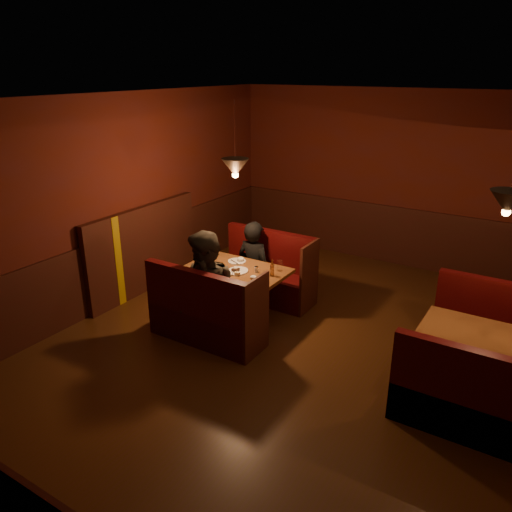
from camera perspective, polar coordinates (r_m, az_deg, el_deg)
The scene contains 9 objects.
room at distance 5.72m, azimuth 3.84°, elevation -1.35°, with size 6.02×7.02×2.92m.
main_table at distance 6.64m, azimuth -2.09°, elevation -2.77°, with size 1.33×0.81×0.93m.
main_bench_far at distance 7.31m, azimuth 1.32°, elevation -2.44°, with size 1.46×0.52×1.00m.
main_bench_near at distance 6.18m, azimuth -5.88°, elevation -7.14°, with size 1.46×0.52×1.00m.
second_table at distance 5.66m, azimuth 24.28°, elevation -9.72°, with size 1.21×0.77×0.68m.
second_bench_far at distance 6.39m, azimuth 25.28°, elevation -8.37°, with size 1.34×0.50×0.96m.
second_bench_near at distance 5.15m, azimuth 22.95°, elevation -15.42°, with size 1.34×0.50×0.96m.
diner_a at distance 7.12m, azimuth -0.21°, elevation 0.80°, with size 0.56×0.37×1.53m, color black.
diner_b at distance 6.02m, azimuth -5.71°, elevation -2.11°, with size 0.84×0.66×1.74m, color #302A21.
Camera 1 is at (2.19, -4.64, 3.21)m, focal length 35.00 mm.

